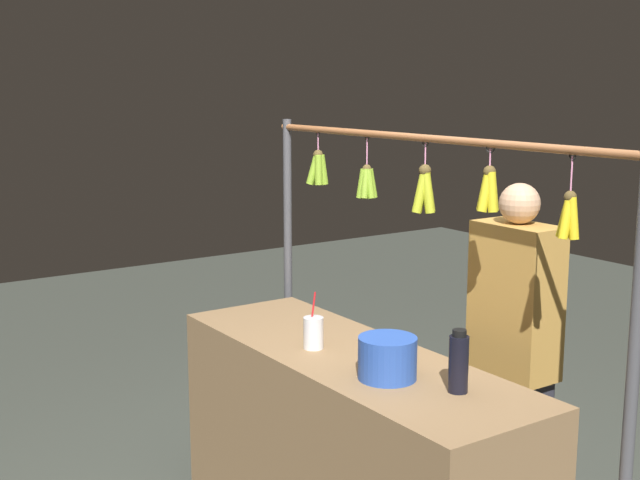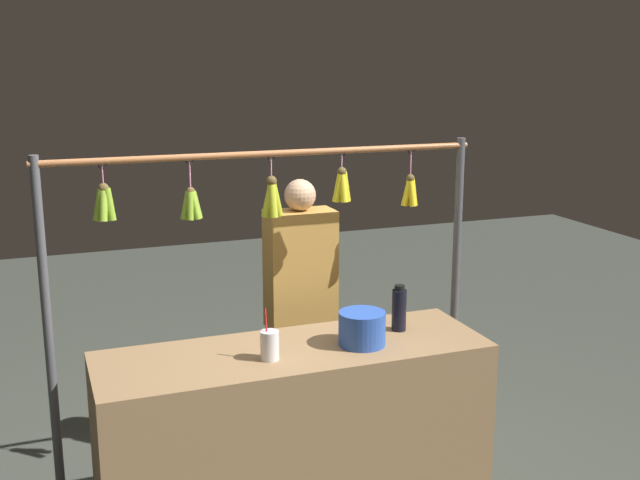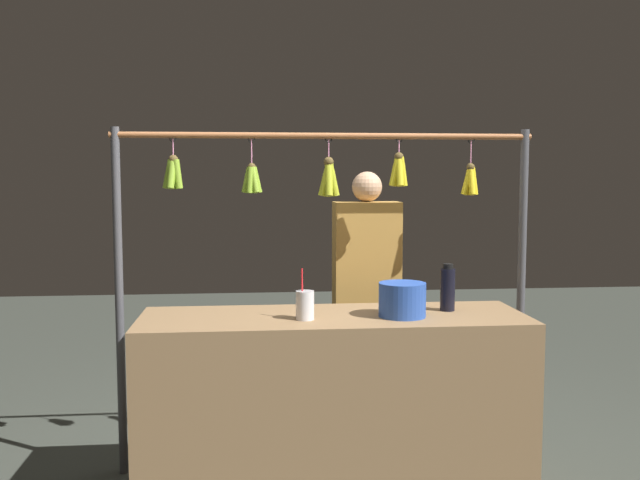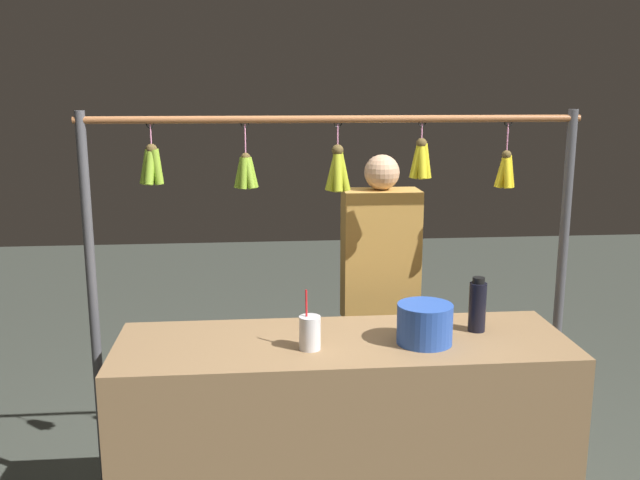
{
  "view_description": "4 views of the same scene",
  "coord_description": "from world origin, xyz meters",
  "px_view_note": "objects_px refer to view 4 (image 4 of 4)",
  "views": [
    {
      "loc": [
        -2.7,
        1.99,
        2.01
      ],
      "look_at": [
        0.22,
        0.0,
        1.34
      ],
      "focal_mm": 47.56,
      "sensor_mm": 36.0,
      "label": 1
    },
    {
      "loc": [
        1.1,
        3.27,
        2.23
      ],
      "look_at": [
        -0.13,
        0.0,
        1.41
      ],
      "focal_mm": 43.96,
      "sensor_mm": 36.0,
      "label": 2
    },
    {
      "loc": [
        0.38,
        3.26,
        1.57
      ],
      "look_at": [
        0.07,
        0.0,
        1.26
      ],
      "focal_mm": 39.02,
      "sensor_mm": 36.0,
      "label": 3
    },
    {
      "loc": [
        0.34,
        2.68,
        1.91
      ],
      "look_at": [
        0.1,
        0.0,
        1.32
      ],
      "focal_mm": 39.34,
      "sensor_mm": 36.0,
      "label": 4
    }
  ],
  "objects_px": {
    "water_bottle": "(477,306)",
    "vendor_person": "(379,313)",
    "drink_cup": "(310,333)",
    "blue_bucket": "(425,324)"
  },
  "relations": [
    {
      "from": "water_bottle",
      "to": "vendor_person",
      "type": "height_order",
      "value": "vendor_person"
    },
    {
      "from": "water_bottle",
      "to": "drink_cup",
      "type": "height_order",
      "value": "drink_cup"
    },
    {
      "from": "water_bottle",
      "to": "blue_bucket",
      "type": "distance_m",
      "value": 0.28
    },
    {
      "from": "blue_bucket",
      "to": "vendor_person",
      "type": "bearing_deg",
      "value": -86.06
    },
    {
      "from": "drink_cup",
      "to": "vendor_person",
      "type": "bearing_deg",
      "value": -118.39
    },
    {
      "from": "vendor_person",
      "to": "drink_cup",
      "type": "bearing_deg",
      "value": 61.61
    },
    {
      "from": "water_bottle",
      "to": "vendor_person",
      "type": "bearing_deg",
      "value": -63.7
    },
    {
      "from": "water_bottle",
      "to": "vendor_person",
      "type": "xyz_separation_m",
      "value": [
        0.3,
        -0.62,
        -0.23
      ]
    },
    {
      "from": "drink_cup",
      "to": "vendor_person",
      "type": "distance_m",
      "value": 0.89
    },
    {
      "from": "drink_cup",
      "to": "vendor_person",
      "type": "height_order",
      "value": "vendor_person"
    }
  ]
}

